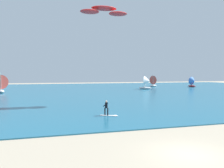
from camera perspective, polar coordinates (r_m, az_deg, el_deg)
The scene contains 8 objects.
ground_plane at distance 14.30m, azimuth 19.05°, elevation -16.62°, with size 220.00×220.00×0.00m, color tan.
ocean at distance 62.67m, azimuth -8.67°, elevation -1.69°, with size 160.00×90.00×0.10m, color #1E607F.
kitesurfer at distance 24.64m, azimuth -1.01°, elevation -6.69°, with size 2.00×1.37×1.67m.
kite at distance 33.65m, azimuth -2.05°, elevation 18.07°, with size 6.87×2.24×1.04m.
sailboat_trailing at distance 67.74m, azimuth 8.85°, elevation 0.42°, with size 4.06×3.81×4.51m.
sailboat_mid_left at distance 60.97m, azimuth -26.53°, elevation 0.11°, with size 3.86×4.35×4.88m.
sailboat_leading at distance 82.62m, azimuth 10.68°, elevation 0.76°, with size 3.96×3.53×4.43m.
sailboat_far_right at distance 83.29m, azimuth 19.86°, elevation 0.54°, with size 3.07×3.54×4.02m.
Camera 1 is at (-7.79, -11.05, 4.66)m, focal length 35.96 mm.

